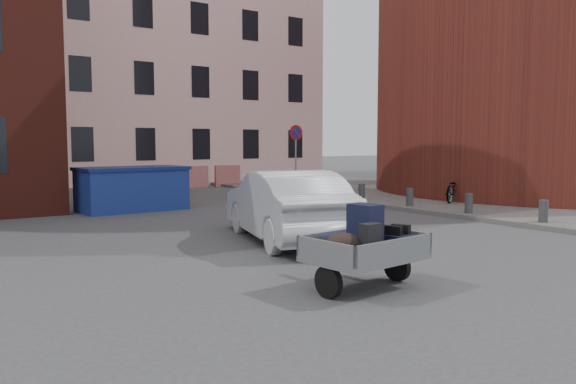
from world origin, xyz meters
TOP-DOWN VIEW (x-y plane):
  - ground at (0.00, 0.00)m, footprint 120.00×120.00m
  - sidewalk at (10.00, 4.00)m, footprint 9.00×24.00m
  - building_pink at (6.00, 22.00)m, footprint 16.00×8.00m
  - no_parking_sign at (6.00, 9.48)m, footprint 0.60×0.09m
  - bollards at (6.00, 3.40)m, footprint 0.22×9.02m
  - barriers at (4.20, 15.00)m, footprint 4.70×0.18m
  - trailer at (-1.59, -2.89)m, footprint 1.71×1.88m
  - dumpster at (-1.13, 8.07)m, footprint 3.29×1.85m
  - silver_car at (-0.29, 1.00)m, footprint 2.77×4.80m
  - bicycle at (8.08, 3.38)m, footprint 1.80×1.23m

SIDE VIEW (x-z plane):
  - ground at x=0.00m, z-range 0.00..0.00m
  - sidewalk at x=10.00m, z-range 0.00..0.12m
  - bollards at x=6.00m, z-range 0.12..0.67m
  - barriers at x=4.20m, z-range 0.00..1.00m
  - bicycle at x=8.08m, z-range 0.12..1.02m
  - trailer at x=-1.59m, z-range 0.01..1.21m
  - dumpster at x=-1.13m, z-range 0.00..1.34m
  - silver_car at x=-0.29m, z-range 0.00..1.50m
  - no_parking_sign at x=6.00m, z-range 0.69..3.34m
  - building_pink at x=6.00m, z-range 0.00..14.00m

